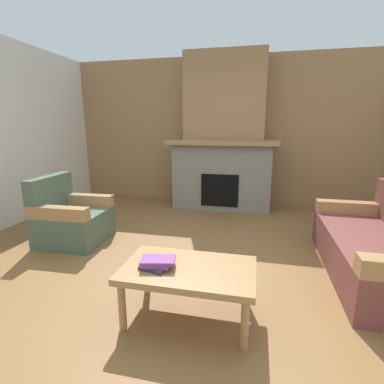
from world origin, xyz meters
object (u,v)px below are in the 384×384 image
couch (382,249)px  armchair (71,219)px  fireplace (223,143)px  coffee_table (188,274)px

couch → armchair: 3.54m
fireplace → armchair: 2.84m
couch → armchair: bearing=178.0°
armchair → couch: bearing=-2.0°
fireplace → coffee_table: fireplace is taller
couch → coffee_table: 2.00m
fireplace → coffee_table: (0.13, -3.26, -0.79)m
fireplace → couch: size_ratio=1.49×
fireplace → couch: 3.02m
fireplace → armchair: (-1.70, -2.10, -0.87)m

